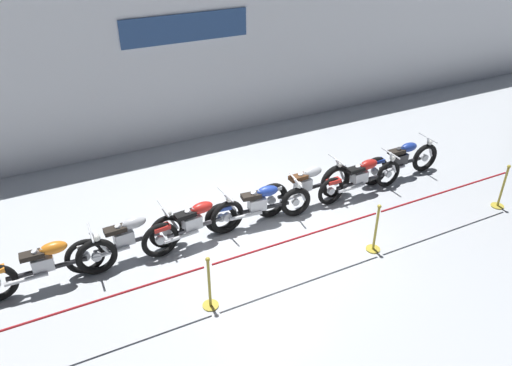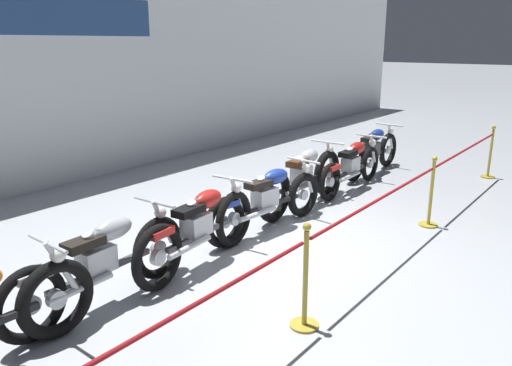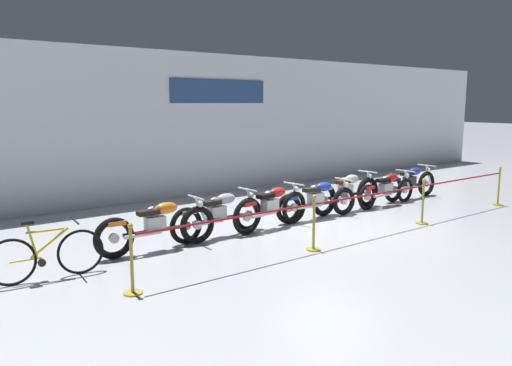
% 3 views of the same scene
% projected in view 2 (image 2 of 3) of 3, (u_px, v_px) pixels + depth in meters
% --- Properties ---
extents(ground_plane, '(120.00, 120.00, 0.00)m').
position_uv_depth(ground_plane, '(293.00, 240.00, 6.84)').
color(ground_plane, '#B2B7BC').
extents(back_wall, '(28.00, 0.29, 4.20)m').
position_uv_depth(back_wall, '(66.00, 71.00, 9.28)').
color(back_wall, white).
rests_on(back_wall, ground).
extents(motorcycle_silver_1, '(2.29, 0.62, 0.94)m').
position_uv_depth(motorcycle_silver_1, '(102.00, 263.00, 5.04)').
color(motorcycle_silver_1, black).
rests_on(motorcycle_silver_1, ground).
extents(motorcycle_red_2, '(2.20, 0.62, 0.95)m').
position_uv_depth(motorcycle_red_2, '(200.00, 228.00, 5.96)').
color(motorcycle_red_2, black).
rests_on(motorcycle_red_2, ground).
extents(motorcycle_blue_3, '(2.36, 0.62, 0.92)m').
position_uv_depth(motorcycle_blue_3, '(268.00, 200.00, 7.10)').
color(motorcycle_blue_3, black).
rests_on(motorcycle_blue_3, ground).
extents(motorcycle_silver_4, '(2.49, 0.62, 0.98)m').
position_uv_depth(motorcycle_silver_4, '(303.00, 179.00, 8.09)').
color(motorcycle_silver_4, black).
rests_on(motorcycle_silver_4, ground).
extents(motorcycle_red_5, '(2.30, 0.62, 0.91)m').
position_uv_depth(motorcycle_red_5, '(352.00, 165.00, 9.06)').
color(motorcycle_red_5, black).
rests_on(motorcycle_red_5, ground).
extents(motorcycle_blue_6, '(2.27, 0.62, 0.95)m').
position_uv_depth(motorcycle_blue_6, '(373.00, 151.00, 10.20)').
color(motorcycle_blue_6, black).
rests_on(motorcycle_blue_6, ground).
extents(stanchion_far_left, '(10.56, 0.28, 1.05)m').
position_uv_depth(stanchion_far_left, '(318.00, 248.00, 4.73)').
color(stanchion_far_left, gold).
rests_on(stanchion_far_left, ground).
extents(stanchion_mid_left, '(0.28, 0.28, 1.05)m').
position_uv_depth(stanchion_mid_left, '(305.00, 293.00, 4.68)').
color(stanchion_mid_left, gold).
rests_on(stanchion_mid_left, ground).
extents(stanchion_mid_right, '(0.28, 0.28, 1.05)m').
position_uv_depth(stanchion_mid_right, '(430.00, 203.00, 7.29)').
color(stanchion_mid_right, gold).
rests_on(stanchion_mid_right, ground).
extents(stanchion_far_right, '(0.28, 0.28, 1.05)m').
position_uv_depth(stanchion_far_right, '(490.00, 160.00, 9.92)').
color(stanchion_far_right, gold).
rests_on(stanchion_far_right, ground).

